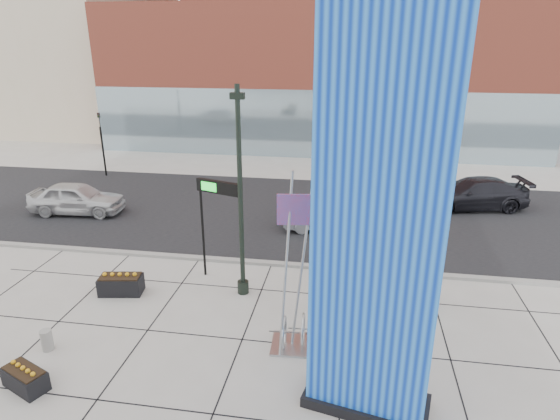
# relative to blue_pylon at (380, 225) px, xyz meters

# --- Properties ---
(ground) EXTENTS (160.00, 160.00, 0.00)m
(ground) POSITION_rel_blue_pylon_xyz_m (-4.62, 3.12, -4.77)
(ground) COLOR #9E9991
(ground) RESTS_ON ground
(street_asphalt) EXTENTS (80.00, 12.00, 0.02)m
(street_asphalt) POSITION_rel_blue_pylon_xyz_m (-4.62, 13.12, -4.76)
(street_asphalt) COLOR black
(street_asphalt) RESTS_ON ground
(curb_edge) EXTENTS (80.00, 0.30, 0.12)m
(curb_edge) POSITION_rel_blue_pylon_xyz_m (-4.62, 7.12, -4.71)
(curb_edge) COLOR gray
(curb_edge) RESTS_ON ground
(tower_podium) EXTENTS (34.00, 10.00, 11.00)m
(tower_podium) POSITION_rel_blue_pylon_xyz_m (-3.62, 30.12, 0.73)
(tower_podium) COLOR #AF4632
(tower_podium) RESTS_ON ground
(tower_glass_front) EXTENTS (34.00, 0.60, 5.00)m
(tower_glass_front) POSITION_rel_blue_pylon_xyz_m (-3.62, 25.32, -2.27)
(tower_glass_front) COLOR #8CA5B2
(tower_glass_front) RESTS_ON ground
(blue_pylon) EXTENTS (3.18, 1.93, 9.88)m
(blue_pylon) POSITION_rel_blue_pylon_xyz_m (0.00, 0.00, 0.00)
(blue_pylon) COLOR #0C36BC
(blue_pylon) RESTS_ON ground
(lamp_post) EXTENTS (0.45, 0.40, 7.19)m
(lamp_post) POSITION_rel_blue_pylon_xyz_m (-4.23, 4.82, -1.83)
(lamp_post) COLOR black
(lamp_post) RESTS_ON ground
(public_art_sculpture) EXTENTS (2.40, 1.29, 5.32)m
(public_art_sculpture) POSITION_rel_blue_pylon_xyz_m (-1.52, 2.12, -3.38)
(public_art_sculpture) COLOR #AEB1B3
(public_art_sculpture) RESTS_ON ground
(concrete_bollard) EXTENTS (0.33, 0.33, 0.63)m
(concrete_bollard) POSITION_rel_blue_pylon_xyz_m (-9.06, 0.78, -4.46)
(concrete_bollard) COLOR gray
(concrete_bollard) RESTS_ON ground
(overhead_street_sign) EXTENTS (1.76, 0.73, 3.83)m
(overhead_street_sign) POSITION_rel_blue_pylon_xyz_m (-5.32, 5.92, -1.49)
(overhead_street_sign) COLOR black
(overhead_street_sign) RESTS_ON ground
(round_planter_east) EXTENTS (0.98, 0.98, 2.46)m
(round_planter_east) POSITION_rel_blue_pylon_xyz_m (1.78, 4.92, -3.61)
(round_planter_east) COLOR #92C1C5
(round_planter_east) RESTS_ON ground
(round_planter_mid) EXTENTS (0.94, 0.94, 2.35)m
(round_planter_mid) POSITION_rel_blue_pylon_xyz_m (-0.79, 4.92, -3.66)
(round_planter_mid) COLOR #92C1C5
(round_planter_mid) RESTS_ON ground
(round_planter_west) EXTENTS (0.93, 0.93, 2.32)m
(round_planter_west) POSITION_rel_blue_pylon_xyz_m (-0.82, 6.72, -3.67)
(round_planter_west) COLOR #92C1C5
(round_planter_west) RESTS_ON ground
(box_planter_north) EXTENTS (1.57, 0.96, 0.81)m
(box_planter_north) POSITION_rel_blue_pylon_xyz_m (-8.47, 4.12, -4.40)
(box_planter_north) COLOR black
(box_planter_north) RESTS_ON ground
(box_planter_south) EXTENTS (1.36, 1.04, 0.67)m
(box_planter_south) POSITION_rel_blue_pylon_xyz_m (-8.64, -0.75, -4.47)
(box_planter_south) COLOR black
(box_planter_south) RESTS_ON ground
(car_white_west) EXTENTS (4.84, 2.26, 1.60)m
(car_white_west) POSITION_rel_blue_pylon_xyz_m (-14.47, 11.32, -3.97)
(car_white_west) COLOR silver
(car_white_west) RESTS_ON ground
(car_silver_mid) EXTENTS (4.47, 2.13, 1.42)m
(car_silver_mid) POSITION_rel_blue_pylon_xyz_m (-1.60, 11.19, -4.07)
(car_silver_mid) COLOR #A0A2A7
(car_silver_mid) RESTS_ON ground
(car_dark_east) EXTENTS (5.83, 3.17, 1.60)m
(car_dark_east) POSITION_rel_blue_pylon_xyz_m (5.70, 15.34, -3.97)
(car_dark_east) COLOR black
(car_dark_east) RESTS_ON ground
(traffic_signal) EXTENTS (0.15, 0.18, 4.10)m
(traffic_signal) POSITION_rel_blue_pylon_xyz_m (-16.62, 18.12, -2.47)
(traffic_signal) COLOR black
(traffic_signal) RESTS_ON ground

